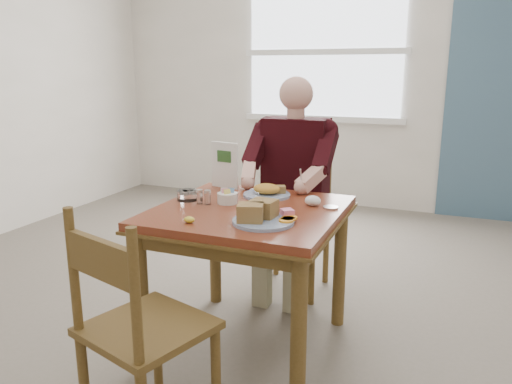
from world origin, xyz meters
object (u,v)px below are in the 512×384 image
at_px(chair_far, 296,218).
at_px(chair_near, 138,330).
at_px(far_plate, 268,191).
at_px(table, 249,229).
at_px(diner, 292,170).
at_px(near_plate, 261,215).

xyz_separation_m(chair_far, chair_near, (-0.11, -1.61, 0.00)).
bearing_deg(far_plate, table, -90.47).
distance_m(chair_near, far_plate, 1.12).
relative_size(chair_near, far_plate, 2.78).
bearing_deg(chair_near, far_plate, 84.13).
xyz_separation_m(table, diner, (0.00, 0.71, 0.17)).
distance_m(table, chair_far, 0.81).
distance_m(chair_far, chair_near, 1.61).
relative_size(chair_far, far_plate, 2.78).
relative_size(diner, near_plate, 4.31).
relative_size(chair_near, diner, 0.69).
relative_size(table, far_plate, 2.70).
distance_m(diner, far_plate, 0.44).
bearing_deg(near_plate, diner, 99.16).
bearing_deg(near_plate, far_plate, 107.25).
relative_size(table, chair_near, 0.97).
height_order(chair_far, chair_near, same).
bearing_deg(table, diner, 90.00).
height_order(table, near_plate, near_plate).
xyz_separation_m(chair_far, near_plate, (0.15, -1.00, 0.31)).
relative_size(chair_far, chair_near, 1.00).
bearing_deg(table, far_plate, 89.53).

